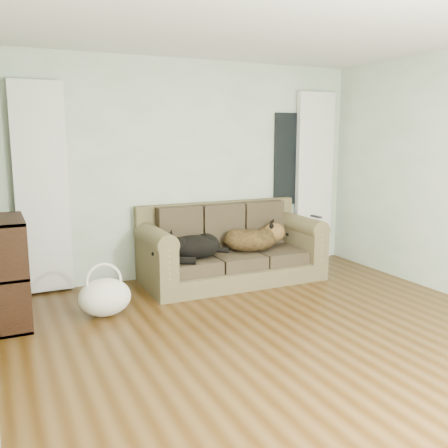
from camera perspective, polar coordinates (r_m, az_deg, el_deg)
name	(u,v)px	position (r m, az deg, el deg)	size (l,w,h in m)	color
floor	(301,349)	(4.24, 8.75, -13.89)	(5.00, 5.00, 0.00)	#39210A
ceiling	(310,11)	(3.97, 9.85, 22.86)	(5.00, 5.00, 0.00)	white
wall_back	(188,170)	(6.11, -4.13, 6.22)	(4.50, 0.04, 2.60)	silver
curtain_left	(42,189)	(5.66, -20.11, 3.79)	(0.55, 0.08, 2.25)	silver
curtain_right	(314,177)	(6.91, 10.26, 5.29)	(0.55, 0.08, 2.25)	silver
window_pane	(291,159)	(6.74, 7.63, 7.37)	(0.50, 0.03, 1.20)	black
sofa	(232,244)	(5.89, 0.94, -2.26)	(2.10, 0.91, 0.86)	#46392A
dog_black_lab	(191,247)	(5.58, -3.80, -2.67)	(0.63, 0.44, 0.27)	black
dog_shepherd	(252,239)	(5.98, 3.27, -1.70)	(0.65, 0.46, 0.29)	black
tv_remote	(316,217)	(6.21, 10.48, 0.84)	(0.05, 0.17, 0.02)	black
tote_bag	(105,300)	(4.97, -13.46, -8.40)	(0.50, 0.39, 0.37)	silver
bookshelf	(10,270)	(4.97, -23.28, -4.86)	(0.29, 0.79, 0.98)	black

